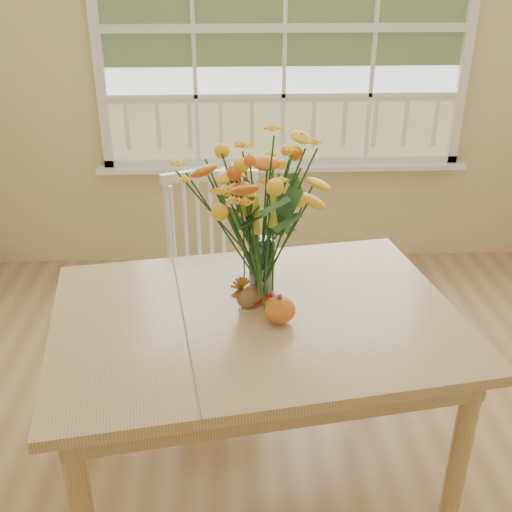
{
  "coord_description": "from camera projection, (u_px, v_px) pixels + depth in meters",
  "views": [
    {
      "loc": [
        -0.35,
        -1.6,
        1.91
      ],
      "look_at": [
        -0.26,
        0.26,
        0.99
      ],
      "focal_mm": 42.0,
      "sensor_mm": 36.0,
      "label": 1
    }
  ],
  "objects": [
    {
      "name": "pumpkin",
      "position": [
        279.0,
        311.0,
        2.08
      ],
      "size": [
        0.11,
        0.11,
        0.09
      ],
      "primitive_type": "ellipsoid",
      "color": "#C74D17",
      "rests_on": "dining_table"
    },
    {
      "name": "turkey_figurine",
      "position": [
        249.0,
        297.0,
        2.16
      ],
      "size": [
        0.12,
        0.11,
        0.13
      ],
      "rotation": [
        0.0,
        0.0,
        0.5
      ],
      "color": "#CCB78C",
      "rests_on": "dining_table"
    },
    {
      "name": "windsor_chair",
      "position": [
        214.0,
        266.0,
        2.96
      ],
      "size": [
        0.5,
        0.48,
        0.99
      ],
      "rotation": [
        0.0,
        0.0,
        0.11
      ],
      "color": "white",
      "rests_on": "floor"
    },
    {
      "name": "wall_back",
      "position": [
        284.0,
        62.0,
        3.71
      ],
      "size": [
        4.0,
        0.02,
        2.7
      ],
      "primitive_type": "cube",
      "color": "beige",
      "rests_on": "floor"
    },
    {
      "name": "dark_gourd",
      "position": [
        253.0,
        296.0,
        2.19
      ],
      "size": [
        0.13,
        0.08,
        0.07
      ],
      "color": "#38160F",
      "rests_on": "dining_table"
    },
    {
      "name": "window",
      "position": [
        285.0,
        31.0,
        3.59
      ],
      "size": [
        2.42,
        0.12,
        1.74
      ],
      "color": "silver",
      "rests_on": "wall_back"
    },
    {
      "name": "dining_table",
      "position": [
        256.0,
        335.0,
        2.19
      ],
      "size": [
        1.59,
        1.24,
        0.77
      ],
      "rotation": [
        0.0,
        0.0,
        0.16
      ],
      "color": "tan",
      "rests_on": "floor"
    },
    {
      "name": "flower_vase",
      "position": [
        262.0,
        214.0,
        2.14
      ],
      "size": [
        0.46,
        0.46,
        0.54
      ],
      "color": "white",
      "rests_on": "dining_table"
    }
  ]
}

